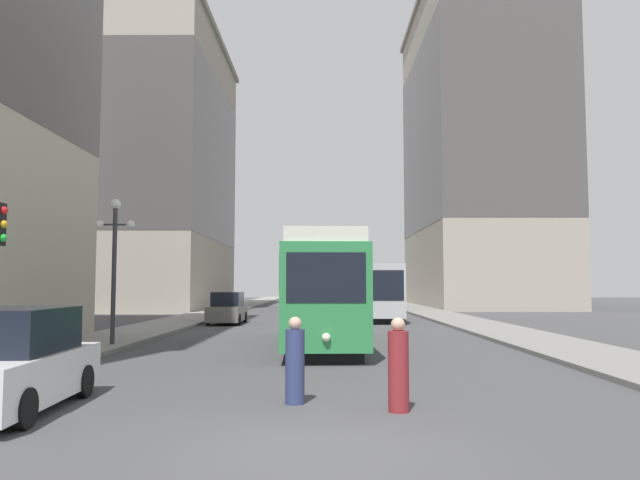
{
  "coord_description": "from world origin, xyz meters",
  "views": [
    {
      "loc": [
        0.12,
        -8.43,
        2.24
      ],
      "look_at": [
        -0.01,
        12.07,
        3.76
      ],
      "focal_mm": 33.93,
      "sensor_mm": 36.0,
      "label": 1
    }
  ],
  "objects_px": {
    "lamp_post_left_near": "(115,248)",
    "parked_car_left_mid": "(11,363)",
    "parked_car_left_near": "(227,309)",
    "transit_bus": "(377,289)",
    "streetcar": "(320,288)",
    "pedestrian_crossing_far": "(295,363)",
    "pedestrian_crossing_near": "(398,368)"
  },
  "relations": [
    {
      "from": "parked_car_left_near",
      "to": "pedestrian_crossing_far",
      "type": "distance_m",
      "value": 23.98
    },
    {
      "from": "streetcar",
      "to": "lamp_post_left_near",
      "type": "height_order",
      "value": "lamp_post_left_near"
    },
    {
      "from": "pedestrian_crossing_far",
      "to": "lamp_post_left_near",
      "type": "bearing_deg",
      "value": -149.79
    },
    {
      "from": "pedestrian_crossing_near",
      "to": "pedestrian_crossing_far",
      "type": "xyz_separation_m",
      "value": [
        -1.87,
        0.7,
        -0.01
      ]
    },
    {
      "from": "parked_car_left_mid",
      "to": "pedestrian_crossing_near",
      "type": "height_order",
      "value": "parked_car_left_mid"
    },
    {
      "from": "parked_car_left_mid",
      "to": "lamp_post_left_near",
      "type": "relative_size",
      "value": 0.85
    },
    {
      "from": "streetcar",
      "to": "parked_car_left_mid",
      "type": "xyz_separation_m",
      "value": [
        -5.42,
        -11.92,
        -1.26
      ]
    },
    {
      "from": "streetcar",
      "to": "pedestrian_crossing_far",
      "type": "bearing_deg",
      "value": -94.05
    },
    {
      "from": "lamp_post_left_near",
      "to": "parked_car_left_mid",
      "type": "bearing_deg",
      "value": -79.85
    },
    {
      "from": "transit_bus",
      "to": "parked_car_left_mid",
      "type": "xyz_separation_m",
      "value": [
        -9.03,
        -28.58,
        -1.1
      ]
    },
    {
      "from": "parked_car_left_mid",
      "to": "lamp_post_left_near",
      "type": "height_order",
      "value": "lamp_post_left_near"
    },
    {
      "from": "parked_car_left_near",
      "to": "transit_bus",
      "type": "bearing_deg",
      "value": 25.66
    },
    {
      "from": "parked_car_left_mid",
      "to": "pedestrian_crossing_near",
      "type": "xyz_separation_m",
      "value": [
        6.89,
        0.02,
        -0.07
      ]
    },
    {
      "from": "streetcar",
      "to": "pedestrian_crossing_near",
      "type": "relative_size",
      "value": 7.38
    },
    {
      "from": "transit_bus",
      "to": "pedestrian_crossing_near",
      "type": "distance_m",
      "value": 28.66
    },
    {
      "from": "streetcar",
      "to": "parked_car_left_near",
      "type": "relative_size",
      "value": 2.75
    },
    {
      "from": "transit_bus",
      "to": "streetcar",
      "type": "bearing_deg",
      "value": -100.83
    },
    {
      "from": "transit_bus",
      "to": "parked_car_left_near",
      "type": "height_order",
      "value": "transit_bus"
    },
    {
      "from": "transit_bus",
      "to": "pedestrian_crossing_far",
      "type": "height_order",
      "value": "transit_bus"
    },
    {
      "from": "parked_car_left_near",
      "to": "lamp_post_left_near",
      "type": "height_order",
      "value": "lamp_post_left_near"
    },
    {
      "from": "pedestrian_crossing_near",
      "to": "pedestrian_crossing_far",
      "type": "bearing_deg",
      "value": 176.53
    },
    {
      "from": "streetcar",
      "to": "lamp_post_left_near",
      "type": "xyz_separation_m",
      "value": [
        -7.32,
        -1.31,
        1.46
      ]
    },
    {
      "from": "lamp_post_left_near",
      "to": "pedestrian_crossing_far",
      "type": "bearing_deg",
      "value": -55.01
    },
    {
      "from": "parked_car_left_near",
      "to": "pedestrian_crossing_near",
      "type": "xyz_separation_m",
      "value": [
        6.89,
        -24.14,
        -0.07
      ]
    },
    {
      "from": "streetcar",
      "to": "pedestrian_crossing_far",
      "type": "distance_m",
      "value": 11.28
    },
    {
      "from": "pedestrian_crossing_far",
      "to": "pedestrian_crossing_near",
      "type": "bearing_deg",
      "value": 64.68
    },
    {
      "from": "pedestrian_crossing_near",
      "to": "streetcar",
      "type": "bearing_deg",
      "value": 114.11
    },
    {
      "from": "transit_bus",
      "to": "pedestrian_crossing_far",
      "type": "relative_size",
      "value": 6.86
    },
    {
      "from": "transit_bus",
      "to": "parked_car_left_near",
      "type": "bearing_deg",
      "value": -152.57
    },
    {
      "from": "pedestrian_crossing_near",
      "to": "parked_car_left_near",
      "type": "bearing_deg",
      "value": 123.0
    },
    {
      "from": "pedestrian_crossing_near",
      "to": "transit_bus",
      "type": "bearing_deg",
      "value": 102.79
    },
    {
      "from": "parked_car_left_near",
      "to": "pedestrian_crossing_near",
      "type": "distance_m",
      "value": 25.11
    }
  ]
}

